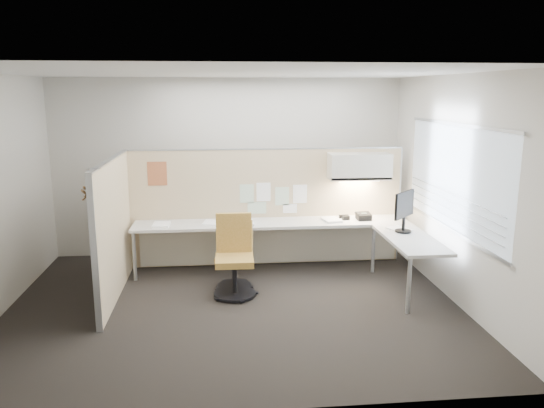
{
  "coord_description": "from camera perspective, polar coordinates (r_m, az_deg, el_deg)",
  "views": [
    {
      "loc": [
        -0.16,
        -6.17,
        2.59
      ],
      "look_at": [
        0.55,
        0.8,
        1.1
      ],
      "focal_mm": 35.0,
      "sensor_mm": 36.0,
      "label": 1
    }
  ],
  "objects": [
    {
      "name": "pinned_papers",
      "position": [
        7.93,
        0.02,
        0.7
      ],
      "size": [
        1.01,
        0.0,
        0.47
      ],
      "color": "#8CBF8C",
      "rests_on": "partition_back"
    },
    {
      "name": "paper_stack_0",
      "position": [
        7.66,
        -11.82,
        -2.19
      ],
      "size": [
        0.24,
        0.31,
        0.03
      ],
      "primitive_type": "cube",
      "rotation": [
        0.0,
        0.0,
        -0.04
      ],
      "color": "white",
      "rests_on": "desk"
    },
    {
      "name": "wall_right",
      "position": [
        6.93,
        19.14,
        1.45
      ],
      "size": [
        0.02,
        4.5,
        2.8
      ],
      "primitive_type": "cube",
      "color": "beige",
      "rests_on": "ground"
    },
    {
      "name": "chair_left",
      "position": [
        7.17,
        -3.94,
        -5.68
      ],
      "size": [
        0.53,
        0.54,
        0.88
      ],
      "rotation": [
        0.0,
        0.0,
        -0.34
      ],
      "color": "black",
      "rests_on": "floor"
    },
    {
      "name": "monitor",
      "position": [
        7.29,
        14.04,
        -0.52
      ],
      "size": [
        0.39,
        0.4,
        0.55
      ],
      "rotation": [
        0.0,
        0.0,
        0.81
      ],
      "color": "black",
      "rests_on": "desk"
    },
    {
      "name": "task_light_strip",
      "position": [
        7.94,
        9.31,
        2.52
      ],
      "size": [
        0.6,
        0.06,
        0.02
      ],
      "primitive_type": "cube",
      "color": "#FFEABF",
      "rests_on": "overhead_bin"
    },
    {
      "name": "coat_hook",
      "position": [
        6.13,
        -19.11,
        0.28
      ],
      "size": [
        0.18,
        0.46,
        1.39
      ],
      "color": "silver",
      "rests_on": "partition_left"
    },
    {
      "name": "ceiling",
      "position": [
        6.18,
        -4.46,
        13.98
      ],
      "size": [
        5.5,
        4.5,
        0.01
      ],
      "primitive_type": "cube",
      "color": "white",
      "rests_on": "wall_back"
    },
    {
      "name": "floor",
      "position": [
        6.7,
        -4.07,
        -10.81
      ],
      "size": [
        5.5,
        4.5,
        0.01
      ],
      "primitive_type": "cube",
      "color": "black",
      "rests_on": "ground"
    },
    {
      "name": "paper_stack_1",
      "position": [
        7.69,
        -6.51,
        -1.99
      ],
      "size": [
        0.28,
        0.34,
        0.02
      ],
      "primitive_type": "cube",
      "rotation": [
        0.0,
        0.0,
        -0.17
      ],
      "color": "white",
      "rests_on": "desk"
    },
    {
      "name": "window_pane",
      "position": [
        6.89,
        19.03,
        2.68
      ],
      "size": [
        0.01,
        2.8,
        1.3
      ],
      "primitive_type": "cube",
      "color": "#A5B6C0",
      "rests_on": "wall_right"
    },
    {
      "name": "phone",
      "position": [
        7.94,
        9.79,
        -1.32
      ],
      "size": [
        0.22,
        0.21,
        0.12
      ],
      "rotation": [
        0.0,
        0.0,
        0.06
      ],
      "color": "black",
      "rests_on": "desk"
    },
    {
      "name": "tape_dispenser",
      "position": [
        7.9,
        7.96,
        -1.49
      ],
      "size": [
        0.11,
        0.08,
        0.06
      ],
      "primitive_type": "cube",
      "rotation": [
        0.0,
        0.0,
        0.2
      ],
      "color": "black",
      "rests_on": "desk"
    },
    {
      "name": "desk",
      "position": [
        7.64,
        2.6,
        -3.07
      ],
      "size": [
        4.0,
        2.07,
        0.73
      ],
      "color": "beige",
      "rests_on": "floor"
    },
    {
      "name": "partition_back",
      "position": [
        7.99,
        -0.58,
        -0.37
      ],
      "size": [
        4.1,
        0.06,
        1.75
      ],
      "primitive_type": "cube",
      "color": "beige",
      "rests_on": "floor"
    },
    {
      "name": "wall_back",
      "position": [
        8.51,
        -4.68,
        3.94
      ],
      "size": [
        5.5,
        0.02,
        2.8
      ],
      "primitive_type": "cube",
      "color": "beige",
      "rests_on": "ground"
    },
    {
      "name": "overhead_bin",
      "position": [
        7.91,
        9.36,
        4.02
      ],
      "size": [
        0.9,
        0.36,
        0.38
      ],
      "primitive_type": "cube",
      "color": "beige",
      "rests_on": "partition_back"
    },
    {
      "name": "paper_stack_2",
      "position": [
        7.57,
        -2.88,
        -2.07
      ],
      "size": [
        0.24,
        0.31,
        0.04
      ],
      "primitive_type": "cube",
      "rotation": [
        0.0,
        0.0,
        0.03
      ],
      "color": "white",
      "rests_on": "desk"
    },
    {
      "name": "chair_right",
      "position": [
        6.88,
        -4.08,
        -5.86
      ],
      "size": [
        0.54,
        0.54,
        1.03
      ],
      "rotation": [
        0.0,
        0.0,
        -0.02
      ],
      "color": "black",
      "rests_on": "floor"
    },
    {
      "name": "poster",
      "position": [
        7.88,
        -12.25,
        3.21
      ],
      "size": [
        0.28,
        0.0,
        0.35
      ],
      "primitive_type": "cube",
      "color": "orange",
      "rests_on": "partition_back"
    },
    {
      "name": "partition_left",
      "position": [
        7.02,
        -16.65,
        -2.64
      ],
      "size": [
        0.06,
        2.2,
        1.75
      ],
      "primitive_type": "cube",
      "color": "beige",
      "rests_on": "floor"
    },
    {
      "name": "wall_front",
      "position": [
        4.1,
        -3.36,
        -4.88
      ],
      "size": [
        5.5,
        0.02,
        2.8
      ],
      "primitive_type": "cube",
      "color": "beige",
      "rests_on": "ground"
    },
    {
      "name": "paper_stack_3",
      "position": [
        7.81,
        6.42,
        -1.71
      ],
      "size": [
        0.28,
        0.34,
        0.03
      ],
      "primitive_type": "cube",
      "rotation": [
        0.0,
        0.0,
        0.2
      ],
      "color": "white",
      "rests_on": "desk"
    },
    {
      "name": "paper_stack_4",
      "position": [
        7.47,
        13.51,
        -2.66
      ],
      "size": [
        0.32,
        0.36,
        0.02
      ],
      "primitive_type": "cube",
      "rotation": [
        0.0,
        0.0,
        0.38
      ],
      "color": "white",
      "rests_on": "desk"
    },
    {
      "name": "stapler",
      "position": [
        8.01,
        7.71,
        -1.33
      ],
      "size": [
        0.14,
        0.04,
        0.05
      ],
      "primitive_type": "cube",
      "rotation": [
        0.0,
        0.0,
        0.01
      ],
      "color": "black",
      "rests_on": "desk"
    }
  ]
}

